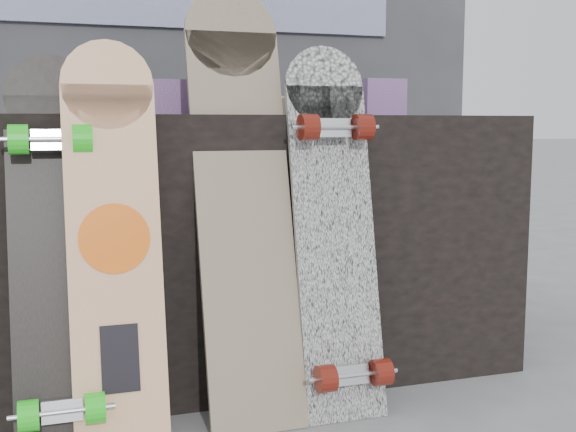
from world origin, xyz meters
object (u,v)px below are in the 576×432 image
object	(u,v)px
longboard_geisha	(114,233)
skateboard_dark	(55,246)
longboard_cascadia	(336,225)
longboard_celtic	(242,188)
vendor_table	(253,245)

from	to	relation	value
longboard_geisha	skateboard_dark	bearing A→B (deg)	167.54
longboard_cascadia	longboard_celtic	bearing A→B (deg)	164.31
vendor_table	longboard_celtic	world-z (taller)	longboard_celtic
longboard_celtic	longboard_cascadia	distance (m)	0.27
vendor_table	skateboard_dark	size ratio (longest dim) A/B	1.69
longboard_cascadia	skateboard_dark	distance (m)	0.71
longboard_cascadia	skateboard_dark	xyz separation A→B (m)	(-0.71, 0.01, -0.02)
vendor_table	longboard_cascadia	distance (m)	0.42
vendor_table	skateboard_dark	distance (m)	0.71
longboard_geisha	longboard_cascadia	xyz separation A→B (m)	(0.58, 0.02, -0.01)
vendor_table	skateboard_dark	xyz separation A→B (m)	(-0.59, -0.38, 0.09)
longboard_celtic	skateboard_dark	distance (m)	0.49
longboard_celtic	longboard_cascadia	size ratio (longest dim) A/B	1.16
longboard_celtic	longboard_cascadia	bearing A→B (deg)	-15.69
longboard_geisha	longboard_cascadia	distance (m)	0.58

